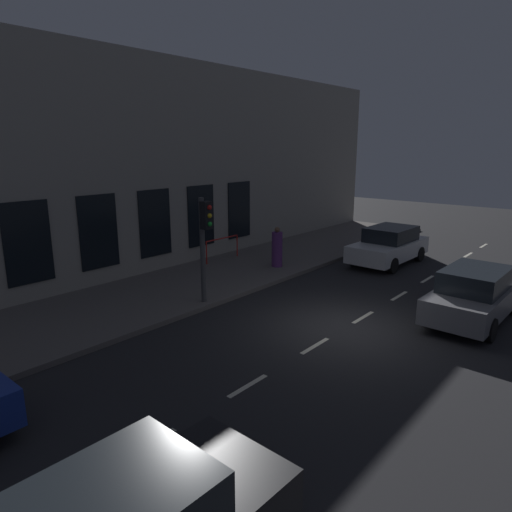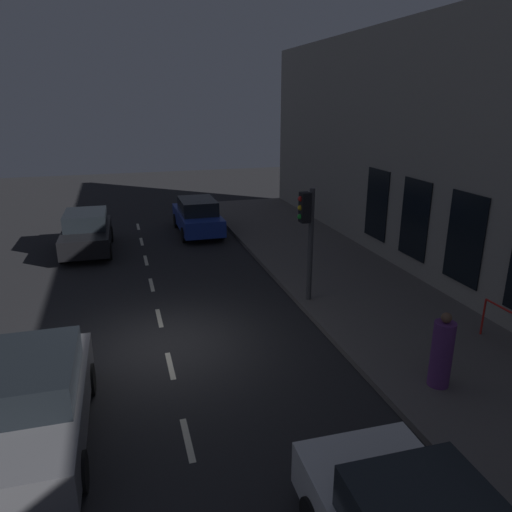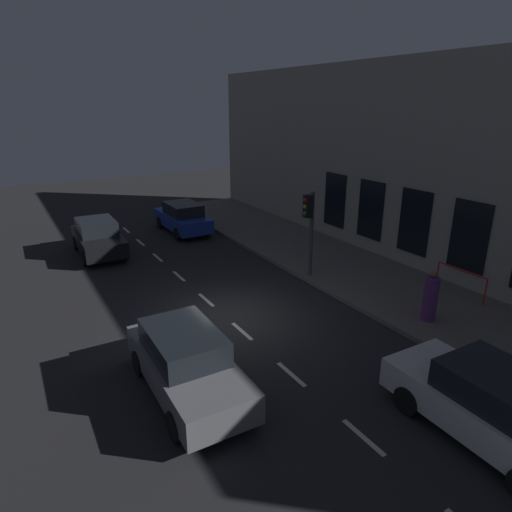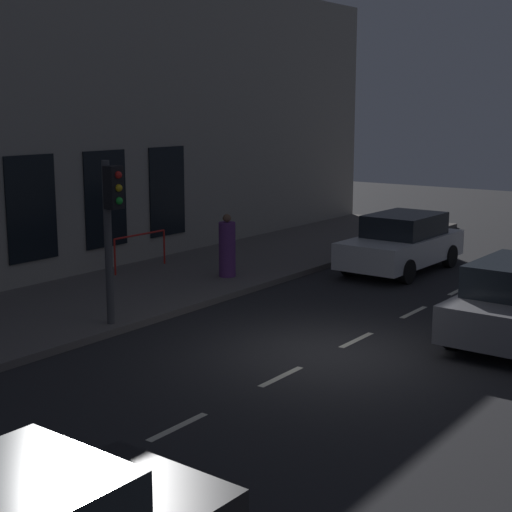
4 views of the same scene
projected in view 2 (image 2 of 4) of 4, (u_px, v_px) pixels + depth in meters
The scene contains 9 objects.
ground_plane at pixel (166, 345), 11.82m from camera, with size 60.00×60.00×0.00m, color #232326.
sidewalk at pixel (389, 312), 13.47m from camera, with size 4.50×32.00×0.15m.
building_facade at pixel (486, 164), 12.88m from camera, with size 0.65×32.00×8.29m.
lane_centre_line at pixel (170, 366), 10.91m from camera, with size 0.12×27.20×0.01m.
traffic_light at pixel (307, 227), 13.46m from camera, with size 0.50×0.32×3.30m.
parked_car_1 at pixel (87, 232), 18.87m from camera, with size 1.95×4.09×1.58m.
parked_car_2 at pixel (34, 403), 8.27m from camera, with size 1.87×4.32×1.58m.
parked_car_3 at pixel (198, 216), 21.45m from camera, with size 1.82×4.21×1.58m.
pedestrian_0 at pixel (442, 353), 9.70m from camera, with size 0.49×0.49×1.63m.
Camera 2 is at (-0.82, -10.74, 5.80)m, focal length 33.55 mm.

